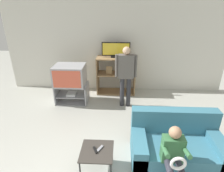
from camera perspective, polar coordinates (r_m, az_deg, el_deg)
wall_back at (r=5.55m, az=1.06°, el=11.74°), size 6.40×0.06×2.60m
tv_stand at (r=5.16m, az=-11.99°, el=-2.13°), size 0.83×0.56×0.50m
television_main at (r=4.96m, az=-12.71°, el=3.26°), size 0.78×0.62×0.52m
media_shelf at (r=5.46m, az=1.22°, el=3.36°), size 1.11×0.48×1.08m
television_flat at (r=5.28m, az=1.20°, el=10.87°), size 0.79×0.20×0.42m
snack_table at (r=3.04m, az=-4.60°, el=-19.65°), size 0.50×0.50×0.42m
remote_control_black at (r=3.01m, az=-5.13°, el=-18.85°), size 0.10×0.15×0.02m
remote_control_white at (r=3.02m, az=-3.73°, el=-18.48°), size 0.10×0.14×0.02m
couch at (r=3.44m, az=18.81°, el=-17.08°), size 1.46×0.84×0.83m
person_standing_adult at (r=4.59m, az=4.26°, el=4.36°), size 0.53×0.20×1.55m
person_seated_child at (r=2.85m, az=18.26°, el=-19.25°), size 0.33×0.43×0.96m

